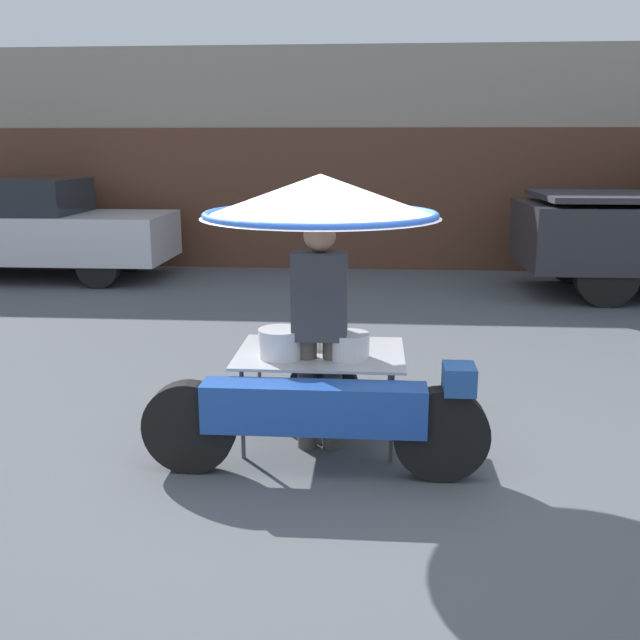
% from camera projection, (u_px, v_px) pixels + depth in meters
% --- Properties ---
extents(ground_plane, '(36.00, 36.00, 0.00)m').
position_uv_depth(ground_plane, '(334.00, 464.00, 4.88)').
color(ground_plane, '#4C4F54').
extents(shopfront_building, '(28.00, 2.06, 3.73)m').
position_uv_depth(shopfront_building, '(362.00, 159.00, 13.08)').
color(shopfront_building, gray).
rests_on(shopfront_building, ground).
extents(vendor_motorcycle_cart, '(2.28, 1.66, 1.94)m').
position_uv_depth(vendor_motorcycle_cart, '(320.00, 251.00, 4.87)').
color(vendor_motorcycle_cart, black).
rests_on(vendor_motorcycle_cart, ground).
extents(vendor_person, '(0.38, 0.22, 1.65)m').
position_uv_depth(vendor_person, '(320.00, 323.00, 4.94)').
color(vendor_person, '#4C473D').
rests_on(vendor_person, ground).
extents(parked_car, '(4.60, 1.71, 1.60)m').
position_uv_depth(parked_car, '(24.00, 228.00, 11.49)').
color(parked_car, black).
rests_on(parked_car, ground).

